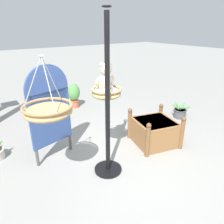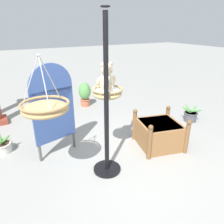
{
  "view_description": "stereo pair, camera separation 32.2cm",
  "coord_description": "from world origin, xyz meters",
  "px_view_note": "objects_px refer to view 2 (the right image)",
  "views": [
    {
      "loc": [
        -1.72,
        -2.32,
        2.2
      ],
      "look_at": [
        0.0,
        0.11,
        0.97
      ],
      "focal_mm": 33.72,
      "sensor_mm": 36.0,
      "label": 1
    },
    {
      "loc": [
        -1.45,
        -2.49,
        2.2
      ],
      "look_at": [
        0.0,
        0.11,
        0.97
      ],
      "focal_mm": 33.72,
      "sensor_mm": 36.0,
      "label": 2
    }
  ],
  "objects_px": {
    "potted_plant_fern_front": "(2,146)",
    "display_sign_board": "(53,104)",
    "potted_plant_conical_shrub": "(191,115)",
    "hanging_basket_left_high": "(45,108)",
    "display_pole_central": "(107,129)",
    "teddy_bear": "(107,80)",
    "potted_plant_tall_leafy": "(85,94)",
    "hanging_basket_with_teddy": "(107,92)",
    "wooden_planter_box": "(159,133)"
  },
  "relations": [
    {
      "from": "potted_plant_tall_leafy",
      "to": "display_pole_central",
      "type": "bearing_deg",
      "value": -105.83
    },
    {
      "from": "potted_plant_fern_front",
      "to": "hanging_basket_with_teddy",
      "type": "bearing_deg",
      "value": -36.12
    },
    {
      "from": "hanging_basket_with_teddy",
      "to": "wooden_planter_box",
      "type": "relative_size",
      "value": 0.52
    },
    {
      "from": "display_pole_central",
      "to": "teddy_bear",
      "type": "distance_m",
      "value": 0.75
    },
    {
      "from": "wooden_planter_box",
      "to": "hanging_basket_left_high",
      "type": "bearing_deg",
      "value": -176.57
    },
    {
      "from": "hanging_basket_with_teddy",
      "to": "hanging_basket_left_high",
      "type": "height_order",
      "value": "hanging_basket_left_high"
    },
    {
      "from": "potted_plant_fern_front",
      "to": "display_sign_board",
      "type": "height_order",
      "value": "display_sign_board"
    },
    {
      "from": "hanging_basket_left_high",
      "to": "display_sign_board",
      "type": "height_order",
      "value": "hanging_basket_left_high"
    },
    {
      "from": "display_pole_central",
      "to": "hanging_basket_with_teddy",
      "type": "relative_size",
      "value": 4.75
    },
    {
      "from": "display_pole_central",
      "to": "wooden_planter_box",
      "type": "distance_m",
      "value": 1.34
    },
    {
      "from": "teddy_bear",
      "to": "wooden_planter_box",
      "type": "xyz_separation_m",
      "value": [
        1.09,
        -0.08,
        -1.17
      ]
    },
    {
      "from": "teddy_bear",
      "to": "display_sign_board",
      "type": "relative_size",
      "value": 0.28
    },
    {
      "from": "display_sign_board",
      "to": "potted_plant_conical_shrub",
      "type": "bearing_deg",
      "value": -3.07
    },
    {
      "from": "potted_plant_fern_front",
      "to": "potted_plant_tall_leafy",
      "type": "relative_size",
      "value": 0.54
    },
    {
      "from": "hanging_basket_with_teddy",
      "to": "display_sign_board",
      "type": "height_order",
      "value": "display_sign_board"
    },
    {
      "from": "potted_plant_conical_shrub",
      "to": "potted_plant_fern_front",
      "type": "bearing_deg",
      "value": 169.98
    },
    {
      "from": "teddy_bear",
      "to": "wooden_planter_box",
      "type": "bearing_deg",
      "value": -4.43
    },
    {
      "from": "potted_plant_fern_front",
      "to": "potted_plant_conical_shrub",
      "type": "bearing_deg",
      "value": -10.02
    },
    {
      "from": "display_pole_central",
      "to": "wooden_planter_box",
      "type": "height_order",
      "value": "display_pole_central"
    },
    {
      "from": "wooden_planter_box",
      "to": "potted_plant_tall_leafy",
      "type": "relative_size",
      "value": 1.41
    },
    {
      "from": "potted_plant_tall_leafy",
      "to": "teddy_bear",
      "type": "bearing_deg",
      "value": -104.36
    },
    {
      "from": "hanging_basket_with_teddy",
      "to": "display_sign_board",
      "type": "xyz_separation_m",
      "value": [
        -0.71,
        0.61,
        -0.27
      ]
    },
    {
      "from": "display_sign_board",
      "to": "wooden_planter_box",
      "type": "bearing_deg",
      "value": -20.58
    },
    {
      "from": "teddy_bear",
      "to": "potted_plant_conical_shrub",
      "type": "distance_m",
      "value": 2.88
    },
    {
      "from": "display_pole_central",
      "to": "potted_plant_fern_front",
      "type": "distance_m",
      "value": 2.13
    },
    {
      "from": "hanging_basket_left_high",
      "to": "hanging_basket_with_teddy",
      "type": "bearing_deg",
      "value": 10.66
    },
    {
      "from": "display_pole_central",
      "to": "teddy_bear",
      "type": "xyz_separation_m",
      "value": [
        0.15,
        0.27,
        0.68
      ]
    },
    {
      "from": "hanging_basket_left_high",
      "to": "display_sign_board",
      "type": "bearing_deg",
      "value": 70.69
    },
    {
      "from": "hanging_basket_with_teddy",
      "to": "teddy_bear",
      "type": "relative_size",
      "value": 1.09
    },
    {
      "from": "potted_plant_fern_front",
      "to": "potted_plant_conical_shrub",
      "type": "xyz_separation_m",
      "value": [
        4.15,
        -0.73,
        0.03
      ]
    },
    {
      "from": "wooden_planter_box",
      "to": "potted_plant_tall_leafy",
      "type": "xyz_separation_m",
      "value": [
        -0.41,
        2.74,
        0.11
      ]
    },
    {
      "from": "teddy_bear",
      "to": "potted_plant_fern_front",
      "type": "distance_m",
      "value": 2.37
    },
    {
      "from": "display_pole_central",
      "to": "potted_plant_conical_shrub",
      "type": "relative_size",
      "value": 4.91
    },
    {
      "from": "potted_plant_conical_shrub",
      "to": "hanging_basket_with_teddy",
      "type": "bearing_deg",
      "value": -170.19
    },
    {
      "from": "hanging_basket_left_high",
      "to": "display_sign_board",
      "type": "xyz_separation_m",
      "value": [
        0.28,
        0.8,
        -0.26
      ]
    },
    {
      "from": "potted_plant_tall_leafy",
      "to": "potted_plant_conical_shrub",
      "type": "distance_m",
      "value": 2.92
    },
    {
      "from": "display_pole_central",
      "to": "potted_plant_tall_leafy",
      "type": "xyz_separation_m",
      "value": [
        0.83,
        2.92,
        -0.38
      ]
    },
    {
      "from": "potted_plant_tall_leafy",
      "to": "hanging_basket_with_teddy",
      "type": "bearing_deg",
      "value": -104.25
    },
    {
      "from": "potted_plant_tall_leafy",
      "to": "potted_plant_conical_shrub",
      "type": "height_order",
      "value": "potted_plant_tall_leafy"
    },
    {
      "from": "display_pole_central",
      "to": "teddy_bear",
      "type": "bearing_deg",
      "value": 61.19
    },
    {
      "from": "potted_plant_tall_leafy",
      "to": "wooden_planter_box",
      "type": "bearing_deg",
      "value": -81.49
    },
    {
      "from": "wooden_planter_box",
      "to": "potted_plant_tall_leafy",
      "type": "height_order",
      "value": "potted_plant_tall_leafy"
    },
    {
      "from": "hanging_basket_with_teddy",
      "to": "potted_plant_fern_front",
      "type": "xyz_separation_m",
      "value": [
        -1.61,
        1.17,
        -1.12
      ]
    },
    {
      "from": "teddy_bear",
      "to": "potted_plant_conical_shrub",
      "type": "bearing_deg",
      "value": 9.31
    },
    {
      "from": "potted_plant_tall_leafy",
      "to": "potted_plant_conical_shrub",
      "type": "relative_size",
      "value": 1.4
    },
    {
      "from": "hanging_basket_left_high",
      "to": "display_pole_central",
      "type": "bearing_deg",
      "value": -4.36
    },
    {
      "from": "display_pole_central",
      "to": "hanging_basket_left_high",
      "type": "bearing_deg",
      "value": 175.64
    },
    {
      "from": "hanging_basket_with_teddy",
      "to": "wooden_planter_box",
      "type": "xyz_separation_m",
      "value": [
        1.09,
        -0.06,
        -0.97
      ]
    },
    {
      "from": "hanging_basket_left_high",
      "to": "potted_plant_conical_shrub",
      "type": "relative_size",
      "value": 1.53
    },
    {
      "from": "display_pole_central",
      "to": "teddy_bear",
      "type": "relative_size",
      "value": 5.19
    }
  ]
}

